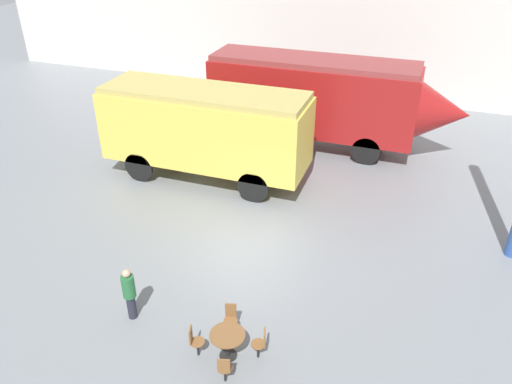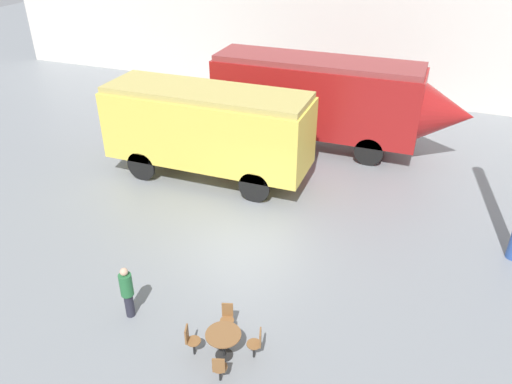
% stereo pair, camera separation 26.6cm
% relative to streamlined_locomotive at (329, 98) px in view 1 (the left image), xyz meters
% --- Properties ---
extents(ground_plane, '(80.00, 80.00, 0.00)m').
position_rel_streamlined_locomotive_xyz_m(ground_plane, '(-0.69, -8.50, -2.33)').
color(ground_plane, gray).
extents(backdrop_wall, '(44.00, 0.15, 9.00)m').
position_rel_streamlined_locomotive_xyz_m(backdrop_wall, '(-0.69, 7.07, 2.17)').
color(backdrop_wall, silver).
rests_on(backdrop_wall, ground_plane).
extents(streamlined_locomotive, '(10.94, 2.43, 3.96)m').
position_rel_streamlined_locomotive_xyz_m(streamlined_locomotive, '(0.00, 0.00, 0.00)').
color(streamlined_locomotive, maroon).
rests_on(streamlined_locomotive, ground_plane).
extents(passenger_coach_vintage, '(7.96, 2.61, 3.63)m').
position_rel_streamlined_locomotive_xyz_m(passenger_coach_vintage, '(-3.85, -4.36, -0.15)').
color(passenger_coach_vintage, '#E0C64C').
rests_on(passenger_coach_vintage, ground_plane).
extents(cafe_table_near, '(0.87, 0.87, 0.72)m').
position_rel_streamlined_locomotive_xyz_m(cafe_table_near, '(0.43, -12.67, -1.76)').
color(cafe_table_near, black).
rests_on(cafe_table_near, ground_plane).
extents(cafe_chair_0, '(0.39, 0.37, 0.87)m').
position_rel_streamlined_locomotive_xyz_m(cafe_chair_0, '(-0.34, -12.90, -1.82)').
color(cafe_chair_0, black).
rests_on(cafe_chair_0, ground_plane).
extents(cafe_chair_1, '(0.37, 0.39, 0.87)m').
position_rel_streamlined_locomotive_xyz_m(cafe_chair_1, '(0.67, -13.44, -1.82)').
color(cafe_chair_1, black).
rests_on(cafe_chair_1, ground_plane).
extents(cafe_chair_2, '(0.39, 0.37, 0.87)m').
position_rel_streamlined_locomotive_xyz_m(cafe_chair_2, '(1.20, -12.43, -1.82)').
color(cafe_chair_2, black).
rests_on(cafe_chair_2, ground_plane).
extents(cafe_chair_3, '(0.37, 0.39, 0.87)m').
position_rel_streamlined_locomotive_xyz_m(cafe_chair_3, '(0.20, -11.90, -1.82)').
color(cafe_chair_3, black).
rests_on(cafe_chair_3, ground_plane).
extents(visitor_person, '(0.34, 0.34, 1.59)m').
position_rel_streamlined_locomotive_xyz_m(visitor_person, '(-2.48, -12.28, -1.48)').
color(visitor_person, '#262633').
rests_on(visitor_person, ground_plane).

